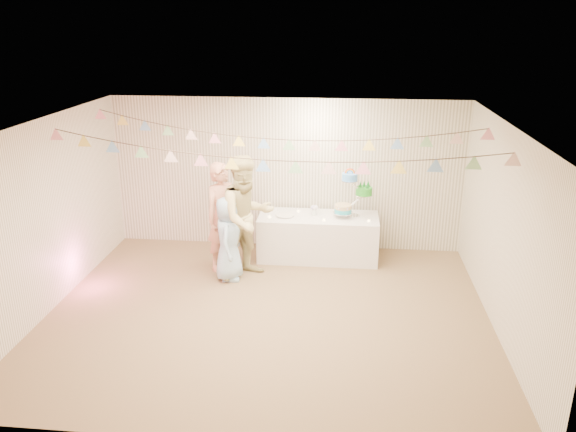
# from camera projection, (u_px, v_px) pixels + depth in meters

# --- Properties ---
(floor) EXTENTS (6.00, 6.00, 0.00)m
(floor) POSITION_uv_depth(u_px,v_px,m) (268.00, 314.00, 7.70)
(floor) COLOR brown
(floor) RESTS_ON ground
(ceiling) EXTENTS (6.00, 6.00, 0.00)m
(ceiling) POSITION_uv_depth(u_px,v_px,m) (265.00, 125.00, 6.83)
(ceiling) COLOR white
(ceiling) RESTS_ON ground
(back_wall) EXTENTS (6.00, 6.00, 0.00)m
(back_wall) POSITION_uv_depth(u_px,v_px,m) (287.00, 174.00, 9.61)
(back_wall) COLOR silver
(back_wall) RESTS_ON ground
(front_wall) EXTENTS (6.00, 6.00, 0.00)m
(front_wall) POSITION_uv_depth(u_px,v_px,m) (227.00, 324.00, 4.92)
(front_wall) COLOR silver
(front_wall) RESTS_ON ground
(left_wall) EXTENTS (5.00, 5.00, 0.00)m
(left_wall) POSITION_uv_depth(u_px,v_px,m) (46.00, 217.00, 7.55)
(left_wall) COLOR silver
(left_wall) RESTS_ON ground
(right_wall) EXTENTS (5.00, 5.00, 0.00)m
(right_wall) POSITION_uv_depth(u_px,v_px,m) (505.00, 234.00, 6.97)
(right_wall) COLOR silver
(right_wall) RESTS_ON ground
(table) EXTENTS (1.98, 0.79, 0.74)m
(table) POSITION_uv_depth(u_px,v_px,m) (318.00, 237.00, 9.39)
(table) COLOR white
(table) RESTS_ON floor
(cake_stand) EXTENTS (0.68, 0.40, 0.76)m
(cake_stand) POSITION_uv_depth(u_px,v_px,m) (353.00, 194.00, 9.13)
(cake_stand) COLOR silver
(cake_stand) RESTS_ON table
(cake_bottom) EXTENTS (0.31, 0.31, 0.15)m
(cake_bottom) POSITION_uv_depth(u_px,v_px,m) (343.00, 212.00, 9.19)
(cake_bottom) COLOR #2BB3CB
(cake_bottom) RESTS_ON cake_stand
(cake_middle) EXTENTS (0.27, 0.27, 0.22)m
(cake_middle) POSITION_uv_depth(u_px,v_px,m) (364.00, 194.00, 9.20)
(cake_middle) COLOR #229320
(cake_middle) RESTS_ON cake_stand
(cake_top_tier) EXTENTS (0.25, 0.25, 0.19)m
(cake_top_tier) POSITION_uv_depth(u_px,v_px,m) (350.00, 180.00, 9.03)
(cake_top_tier) COLOR #4E9BF6
(cake_top_tier) RESTS_ON cake_stand
(platter) EXTENTS (0.30, 0.30, 0.02)m
(platter) POSITION_uv_depth(u_px,v_px,m) (285.00, 215.00, 9.27)
(platter) COLOR white
(platter) RESTS_ON table
(posy) EXTENTS (0.15, 0.15, 0.17)m
(posy) POSITION_uv_depth(u_px,v_px,m) (314.00, 210.00, 9.29)
(posy) COLOR white
(posy) RESTS_ON table
(person_adult_a) EXTENTS (0.74, 0.76, 1.75)m
(person_adult_a) POSITION_uv_depth(u_px,v_px,m) (224.00, 217.00, 8.82)
(person_adult_a) COLOR tan
(person_adult_a) RESTS_ON floor
(person_adult_b) EXTENTS (1.19, 1.17, 1.93)m
(person_adult_b) POSITION_uv_depth(u_px,v_px,m) (247.00, 218.00, 8.53)
(person_adult_b) COLOR #C8B97B
(person_adult_b) RESTS_ON floor
(person_child) EXTENTS (0.42, 0.65, 1.32)m
(person_child) POSITION_uv_depth(u_px,v_px,m) (228.00, 238.00, 8.54)
(person_child) COLOR #A6CCEB
(person_child) RESTS_ON floor
(bunting_back) EXTENTS (5.60, 1.10, 0.40)m
(bunting_back) POSITION_uv_depth(u_px,v_px,m) (276.00, 129.00, 7.95)
(bunting_back) COLOR pink
(bunting_back) RESTS_ON ceiling
(bunting_front) EXTENTS (5.60, 0.90, 0.36)m
(bunting_front) POSITION_uv_depth(u_px,v_px,m) (263.00, 151.00, 6.74)
(bunting_front) COLOR #72A5E5
(bunting_front) RESTS_ON ceiling
(tealight_0) EXTENTS (0.04, 0.04, 0.03)m
(tealight_0) POSITION_uv_depth(u_px,v_px,m) (269.00, 217.00, 9.20)
(tealight_0) COLOR #FFD88C
(tealight_0) RESTS_ON table
(tealight_1) EXTENTS (0.04, 0.04, 0.03)m
(tealight_1) POSITION_uv_depth(u_px,v_px,m) (298.00, 211.00, 9.46)
(tealight_1) COLOR #FFD88C
(tealight_1) RESTS_ON table
(tealight_2) EXTENTS (0.04, 0.04, 0.03)m
(tealight_2) POSITION_uv_depth(u_px,v_px,m) (324.00, 220.00, 9.04)
(tealight_2) COLOR #FFD88C
(tealight_2) RESTS_ON table
(tealight_3) EXTENTS (0.04, 0.04, 0.03)m
(tealight_3) POSITION_uv_depth(u_px,v_px,m) (340.00, 212.00, 9.43)
(tealight_3) COLOR #FFD88C
(tealight_3) RESTS_ON table
(tealight_4) EXTENTS (0.04, 0.04, 0.03)m
(tealight_4) POSITION_uv_depth(u_px,v_px,m) (369.00, 221.00, 9.01)
(tealight_4) COLOR #FFD88C
(tealight_4) RESTS_ON table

